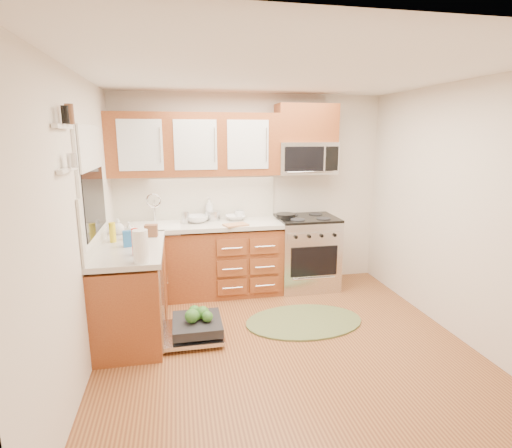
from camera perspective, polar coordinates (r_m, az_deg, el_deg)
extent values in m
plane|color=brown|center=(4.06, 4.04, -16.76)|extent=(3.50, 3.50, 0.00)
plane|color=white|center=(3.58, 4.70, 20.75)|extent=(3.50, 3.50, 0.00)
cube|color=beige|center=(5.30, -0.72, 4.59)|extent=(3.50, 0.04, 2.50)
cube|color=beige|center=(2.05, 17.65, -9.20)|extent=(3.50, 0.04, 2.50)
cube|color=beige|center=(3.58, -23.77, -0.43)|extent=(0.04, 3.50, 2.50)
cube|color=beige|center=(4.42, 26.81, 1.59)|extent=(0.04, 3.50, 2.50)
cube|color=maroon|center=(5.11, -8.12, -5.35)|extent=(2.05, 0.60, 0.85)
cube|color=maroon|center=(4.26, -17.30, -9.53)|extent=(0.60, 1.25, 0.85)
cube|color=beige|center=(4.98, -8.29, -0.18)|extent=(2.07, 0.64, 0.05)
cube|color=beige|center=(4.11, -17.59, -3.38)|extent=(0.64, 1.27, 0.05)
cube|color=silver|center=(5.21, -8.57, 3.86)|extent=(2.05, 0.02, 0.57)
cube|color=silver|center=(4.09, -21.99, 0.67)|extent=(0.02, 1.25, 0.57)
cube|color=maroon|center=(5.25, 7.16, 14.10)|extent=(0.76, 0.35, 0.47)
cube|color=white|center=(3.98, -22.50, 10.08)|extent=(0.02, 0.96, 0.40)
cube|color=white|center=(3.15, -25.89, 12.45)|extent=(0.04, 0.40, 0.03)
cube|color=white|center=(3.16, -25.37, 7.03)|extent=(0.04, 0.40, 0.03)
cylinder|color=black|center=(5.16, 4.24, 1.22)|extent=(0.31, 0.31, 0.05)
cylinder|color=silver|center=(5.13, -6.21, 1.23)|extent=(0.21, 0.21, 0.12)
cube|color=#A46E4B|center=(4.80, -2.91, -0.12)|extent=(0.32, 0.25, 0.02)
cylinder|color=silver|center=(4.98, -10.06, 0.93)|extent=(0.09, 0.09, 0.15)
cylinder|color=white|center=(3.53, -16.15, -3.09)|extent=(0.15, 0.15, 0.28)
cylinder|color=yellow|center=(4.29, -19.82, -1.13)|extent=(0.08, 0.08, 0.20)
cylinder|color=#AD120E|center=(3.77, -16.84, -2.45)|extent=(0.09, 0.09, 0.24)
cube|color=brown|center=(4.41, -14.74, -0.92)|extent=(0.14, 0.10, 0.13)
cube|color=#266AB4|center=(4.08, -17.79, -2.01)|extent=(0.11, 0.08, 0.16)
imported|color=#999999|center=(5.12, -2.97, 0.93)|extent=(0.26, 0.26, 0.06)
imported|color=#999999|center=(5.02, -8.37, 0.71)|extent=(0.30, 0.30, 0.08)
imported|color=#999999|center=(5.22, -2.33, 1.40)|extent=(0.17, 0.17, 0.10)
imported|color=#999999|center=(5.19, -6.70, 2.29)|extent=(0.14, 0.14, 0.29)
imported|color=#999999|center=(4.35, -17.66, -0.91)|extent=(0.09, 0.09, 0.19)
imported|color=#999999|center=(4.61, -19.11, -0.35)|extent=(0.16, 0.16, 0.17)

